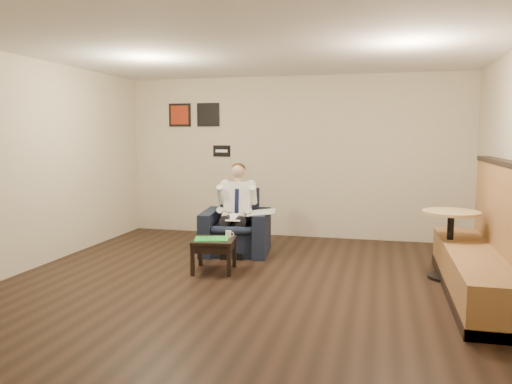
% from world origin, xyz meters
% --- Properties ---
extents(ground, '(6.00, 6.00, 0.00)m').
position_xyz_m(ground, '(0.00, 0.00, 0.00)').
color(ground, black).
rests_on(ground, ground).
extents(wall_back, '(6.00, 0.02, 2.80)m').
position_xyz_m(wall_back, '(0.00, 3.00, 1.40)').
color(wall_back, beige).
rests_on(wall_back, ground).
extents(wall_front, '(6.00, 0.02, 2.80)m').
position_xyz_m(wall_front, '(0.00, -3.00, 1.40)').
color(wall_front, beige).
rests_on(wall_front, ground).
extents(wall_left, '(0.02, 6.00, 2.80)m').
position_xyz_m(wall_left, '(-3.00, 0.00, 1.40)').
color(wall_left, beige).
rests_on(wall_left, ground).
extents(ceiling, '(6.00, 6.00, 0.02)m').
position_xyz_m(ceiling, '(0.00, 0.00, 2.80)').
color(ceiling, white).
rests_on(ceiling, wall_back).
extents(seating_sign, '(0.32, 0.02, 0.20)m').
position_xyz_m(seating_sign, '(-1.30, 2.98, 1.50)').
color(seating_sign, black).
rests_on(seating_sign, wall_back).
extents(art_print_left, '(0.42, 0.03, 0.42)m').
position_xyz_m(art_print_left, '(-2.10, 2.98, 2.15)').
color(art_print_left, '#9F2A13').
rests_on(art_print_left, wall_back).
extents(art_print_right, '(0.42, 0.03, 0.42)m').
position_xyz_m(art_print_right, '(-1.55, 2.98, 2.15)').
color(art_print_right, black).
rests_on(art_print_right, wall_back).
extents(armchair, '(1.10, 1.10, 0.95)m').
position_xyz_m(armchair, '(-0.61, 1.54, 0.47)').
color(armchair, black).
rests_on(armchair, ground).
extents(seated_man, '(0.73, 1.00, 1.30)m').
position_xyz_m(seated_man, '(-0.59, 1.42, 0.65)').
color(seated_man, silver).
rests_on(seated_man, armchair).
extents(lap_papers, '(0.27, 0.35, 0.01)m').
position_xyz_m(lap_papers, '(-0.58, 1.31, 0.58)').
color(lap_papers, white).
rests_on(lap_papers, seated_man).
extents(newspaper, '(0.50, 0.58, 0.01)m').
position_xyz_m(newspaper, '(-0.20, 1.49, 0.65)').
color(newspaper, silver).
rests_on(newspaper, armchair).
extents(side_table, '(0.60, 0.60, 0.43)m').
position_xyz_m(side_table, '(-0.59, 0.46, 0.22)').
color(side_table, black).
rests_on(side_table, ground).
extents(green_folder, '(0.50, 0.42, 0.01)m').
position_xyz_m(green_folder, '(-0.62, 0.44, 0.44)').
color(green_folder, green).
rests_on(green_folder, side_table).
extents(coffee_mug, '(0.09, 0.09, 0.09)m').
position_xyz_m(coffee_mug, '(-0.44, 0.60, 0.48)').
color(coffee_mug, white).
rests_on(coffee_mug, side_table).
extents(smartphone, '(0.14, 0.07, 0.01)m').
position_xyz_m(smartphone, '(-0.57, 0.62, 0.44)').
color(smartphone, black).
rests_on(smartphone, side_table).
extents(banquette, '(0.69, 2.89, 1.48)m').
position_xyz_m(banquette, '(2.59, 0.29, 0.74)').
color(banquette, olive).
rests_on(banquette, ground).
extents(cafe_table, '(0.88, 0.88, 0.86)m').
position_xyz_m(cafe_table, '(2.36, 0.85, 0.43)').
color(cafe_table, tan).
rests_on(cafe_table, ground).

